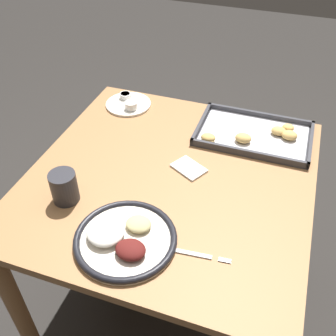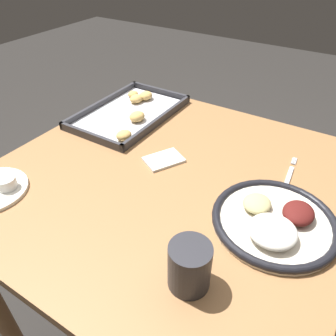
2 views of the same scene
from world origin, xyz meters
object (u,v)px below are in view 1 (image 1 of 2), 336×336
(fork, at_px, (190,253))
(dinner_plate, at_px, (124,238))
(saucer_plate, at_px, (128,103))
(napkin, at_px, (189,168))
(baking_tray, at_px, (255,135))
(drinking_cup, at_px, (64,187))

(fork, bearing_deg, dinner_plate, -179.18)
(dinner_plate, distance_m, saucer_plate, 0.73)
(napkin, bearing_deg, baking_tray, 54.96)
(dinner_plate, distance_m, baking_tray, 0.68)
(baking_tray, height_order, napkin, baking_tray)
(napkin, bearing_deg, drinking_cup, -140.59)
(dinner_plate, height_order, baking_tray, dinner_plate)
(fork, bearing_deg, napkin, 102.04)
(baking_tray, relative_size, napkin, 3.18)
(dinner_plate, height_order, fork, dinner_plate)
(dinner_plate, xyz_separation_m, fork, (0.19, 0.02, -0.01))
(saucer_plate, distance_m, napkin, 0.48)
(dinner_plate, xyz_separation_m, drinking_cup, (-0.24, 0.10, 0.04))
(saucer_plate, bearing_deg, napkin, -40.76)
(dinner_plate, relative_size, baking_tray, 0.69)
(drinking_cup, bearing_deg, dinner_plate, -21.81)
(dinner_plate, bearing_deg, napkin, 77.19)
(fork, height_order, napkin, napkin)
(dinner_plate, bearing_deg, saucer_plate, 112.49)
(saucer_plate, relative_size, drinking_cup, 1.84)
(fork, bearing_deg, saucer_plate, 120.36)
(saucer_plate, relative_size, napkin, 1.42)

